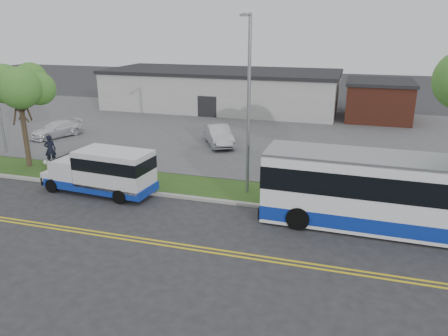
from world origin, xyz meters
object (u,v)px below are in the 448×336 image
(tree_west, at_px, (19,90))
(streetlight_near, at_px, (248,101))
(parked_car_b, at_px, (57,129))
(transit_bus, at_px, (401,195))
(pedestrian, at_px, (50,150))
(parked_car_a, at_px, (218,135))
(shuttle_bus, at_px, (105,170))

(tree_west, relative_size, streetlight_near, 0.73)
(streetlight_near, relative_size, parked_car_b, 2.17)
(parked_car_b, bearing_deg, transit_bus, 1.58)
(transit_bus, relative_size, pedestrian, 6.31)
(transit_bus, bearing_deg, streetlight_near, 164.27)
(streetlight_near, relative_size, transit_bus, 0.76)
(pedestrian, relative_size, parked_car_b, 0.45)
(streetlight_near, distance_m, parked_car_a, 11.24)
(parked_car_b, bearing_deg, parked_car_a, 29.17)
(streetlight_near, xyz_separation_m, pedestrian, (-13.86, 1.27, -4.14))
(tree_west, height_order, transit_bus, tree_west)
(shuttle_bus, bearing_deg, parked_car_b, 141.68)
(streetlight_near, height_order, parked_car_b, streetlight_near)
(tree_west, xyz_separation_m, streetlight_near, (15.00, -0.47, 0.11))
(tree_west, distance_m, pedestrian, 4.26)
(tree_west, bearing_deg, streetlight_near, -1.80)
(streetlight_near, bearing_deg, tree_west, 178.20)
(transit_bus, bearing_deg, parked_car_a, 137.92)
(shuttle_bus, xyz_separation_m, parked_car_b, (-10.72, 9.94, -0.62))
(streetlight_near, bearing_deg, parked_car_a, 116.44)
(parked_car_a, height_order, parked_car_b, parked_car_a)
(pedestrian, bearing_deg, shuttle_bus, 117.80)
(streetlight_near, xyz_separation_m, transit_bus, (7.73, -2.36, -3.48))
(streetlight_near, height_order, pedestrian, streetlight_near)
(streetlight_near, height_order, parked_car_a, streetlight_near)
(transit_bus, distance_m, parked_car_b, 27.94)
(parked_car_a, distance_m, parked_car_b, 13.76)
(shuttle_bus, bearing_deg, streetlight_near, 20.56)
(tree_west, distance_m, transit_bus, 23.15)
(tree_west, height_order, streetlight_near, streetlight_near)
(shuttle_bus, height_order, pedestrian, shuttle_bus)
(streetlight_near, distance_m, parked_car_b, 20.37)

